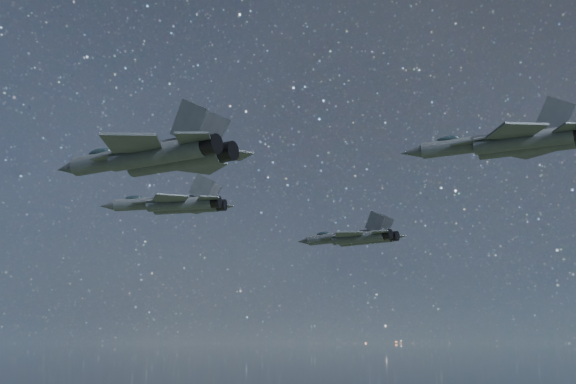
% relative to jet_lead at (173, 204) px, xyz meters
% --- Properties ---
extents(jet_lead, '(16.06, 11.16, 4.04)m').
position_rel_jet_lead_xyz_m(jet_lead, '(0.00, 0.00, 0.00)').
color(jet_lead, '#2F363B').
extents(jet_left, '(15.96, 10.89, 4.01)m').
position_rel_jet_lead_xyz_m(jet_left, '(14.74, 21.42, -1.63)').
color(jet_left, '#2F363B').
extents(jet_right, '(19.78, 13.81, 4.98)m').
position_rel_jet_lead_xyz_m(jet_right, '(9.43, -18.11, -0.12)').
color(jet_right, '#2F363B').
extents(jet_slot, '(16.68, 11.77, 4.22)m').
position_rel_jet_lead_xyz_m(jet_slot, '(36.87, -4.94, 1.55)').
color(jet_slot, '#2F363B').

